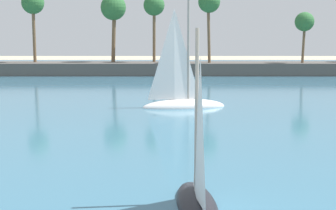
# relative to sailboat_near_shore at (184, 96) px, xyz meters

# --- Properties ---
(sea) EXTENTS (220.00, 101.13, 0.06)m
(sea) POSITION_rel_sailboat_near_shore_xyz_m (-2.06, 20.11, -0.90)
(sea) COLOR #386B84
(sea) RESTS_ON ground
(palm_headland) EXTENTS (92.24, 6.36, 11.80)m
(palm_headland) POSITION_rel_sailboat_near_shore_xyz_m (-1.30, 30.77, 1.97)
(palm_headland) COLOR #514C47
(palm_headland) RESTS_ON ground
(sailboat_near_shore) EXTENTS (6.89, 3.15, 9.62)m
(sailboat_near_shore) POSITION_rel_sailboat_near_shore_xyz_m (0.00, 0.00, 0.00)
(sailboat_near_shore) COLOR white
(sailboat_near_shore) RESTS_ON sea
(sailboat_toward_headland) EXTENTS (1.67, 4.50, 6.39)m
(sailboat_toward_headland) POSITION_rel_sailboat_near_shore_xyz_m (-0.15, -21.93, -0.29)
(sailboat_toward_headland) COLOR black
(sailboat_toward_headland) RESTS_ON sea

